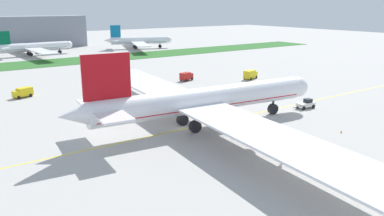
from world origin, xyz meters
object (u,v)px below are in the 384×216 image
(ground_crew_wingwalker_port, at_px, (298,155))
(service_truck_fuel_bowser, at_px, (186,76))
(pushback_tug, at_px, (306,104))
(service_truck_catering_van, at_px, (23,92))
(airliner_foreground, at_px, (201,101))
(parked_airliner_far_centre, at_px, (33,47))
(service_truck_baggage_loader, at_px, (250,74))
(parked_airliner_far_right, at_px, (138,41))
(ground_crew_marshaller_front, at_px, (282,158))
(traffic_cone_near_nose, at_px, (341,131))

(ground_crew_wingwalker_port, height_order, service_truck_fuel_bowser, service_truck_fuel_bowser)
(pushback_tug, height_order, service_truck_catering_van, service_truck_catering_van)
(airliner_foreground, relative_size, pushback_tug, 14.34)
(ground_crew_wingwalker_port, distance_m, parked_airliner_far_centre, 163.43)
(airliner_foreground, height_order, service_truck_baggage_loader, airliner_foreground)
(pushback_tug, relative_size, parked_airliner_far_right, 0.11)
(ground_crew_marshaller_front, height_order, parked_airliner_far_centre, parked_airliner_far_centre)
(airliner_foreground, relative_size, traffic_cone_near_nose, 159.01)
(service_truck_baggage_loader, relative_size, parked_airliner_far_centre, 0.10)
(pushback_tug, bearing_deg, service_truck_baggage_loader, 66.73)
(airliner_foreground, bearing_deg, ground_crew_wingwalker_port, -85.05)
(pushback_tug, relative_size, service_truck_fuel_bowser, 1.29)
(service_truck_fuel_bowser, bearing_deg, service_truck_catering_van, 173.46)
(airliner_foreground, bearing_deg, service_truck_baggage_loader, 36.05)
(service_truck_baggage_loader, height_order, parked_airliner_far_right, parked_airliner_far_right)
(ground_crew_marshaller_front, relative_size, parked_airliner_far_centre, 0.03)
(pushback_tug, bearing_deg, traffic_cone_near_nose, -120.19)
(ground_crew_marshaller_front, height_order, traffic_cone_near_nose, ground_crew_marshaller_front)
(ground_crew_wingwalker_port, bearing_deg, airliner_foreground, 94.95)
(airliner_foreground, xyz_separation_m, pushback_tug, (29.55, -2.93, -4.46))
(ground_crew_wingwalker_port, height_order, ground_crew_marshaller_front, ground_crew_marshaller_front)
(service_truck_catering_van, relative_size, parked_airliner_far_right, 0.09)
(service_truck_catering_van, relative_size, parked_airliner_far_centre, 0.09)
(pushback_tug, height_order, parked_airliner_far_centre, parked_airliner_far_centre)
(service_truck_baggage_loader, relative_size, service_truck_catering_van, 1.11)
(traffic_cone_near_nose, xyz_separation_m, service_truck_fuel_bowser, (5.50, 61.94, 1.20))
(ground_crew_marshaller_front, bearing_deg, service_truck_baggage_loader, 50.38)
(traffic_cone_near_nose, xyz_separation_m, service_truck_catering_van, (-44.20, 67.64, 1.15))
(pushback_tug, distance_m, ground_crew_marshaller_front, 36.57)
(service_truck_baggage_loader, relative_size, service_truck_fuel_bowser, 1.22)
(parked_airliner_far_centre, height_order, parked_airliner_far_right, parked_airliner_far_right)
(pushback_tug, height_order, service_truck_baggage_loader, service_truck_baggage_loader)
(parked_airliner_far_right, bearing_deg, service_truck_fuel_bowser, -108.49)
(ground_crew_wingwalker_port, relative_size, service_truck_baggage_loader, 0.26)
(service_truck_baggage_loader, bearing_deg, ground_crew_wingwalker_port, -127.28)
(service_truck_baggage_loader, distance_m, parked_airliner_far_right, 106.10)
(ground_crew_wingwalker_port, xyz_separation_m, traffic_cone_near_nose, (18.08, 4.46, -0.70))
(parked_airliner_far_centre, bearing_deg, ground_crew_wingwalker_port, -89.49)
(ground_crew_marshaller_front, distance_m, parked_airliner_far_right, 171.18)
(ground_crew_wingwalker_port, height_order, service_truck_baggage_loader, service_truck_baggage_loader)
(service_truck_fuel_bowser, height_order, parked_airliner_far_centre, parked_airliner_far_centre)
(ground_crew_marshaller_front, height_order, parked_airliner_far_right, parked_airliner_far_right)
(traffic_cone_near_nose, distance_m, service_truck_baggage_loader, 57.38)
(ground_crew_marshaller_front, xyz_separation_m, service_truck_fuel_bowser, (26.73, 65.69, 0.41))
(ground_crew_marshaller_front, xyz_separation_m, service_truck_baggage_loader, (45.95, 55.51, 0.55))
(pushback_tug, distance_m, service_truck_fuel_bowser, 45.91)
(pushback_tug, bearing_deg, parked_airliner_far_centre, 101.47)
(airliner_foreground, height_order, ground_crew_marshaller_front, airliner_foreground)
(traffic_cone_near_nose, distance_m, service_truck_catering_van, 80.81)
(airliner_foreground, bearing_deg, parked_airliner_far_centre, 89.75)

